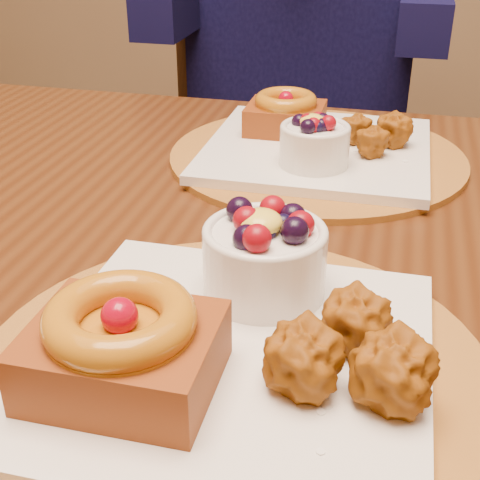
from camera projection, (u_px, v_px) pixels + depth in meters
name	position (u px, v px, depth m)	size (l,w,h in m)	color
dining_table	(284.00, 300.00, 0.71)	(1.60, 0.90, 0.76)	#3B1C0A
place_setting_near	(229.00, 334.00, 0.48)	(0.38, 0.38, 0.09)	brown
place_setting_far	(316.00, 144.00, 0.85)	(0.38, 0.38, 0.08)	brown
chair_far	(241.00, 186.00, 1.47)	(0.49, 0.49, 0.87)	black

